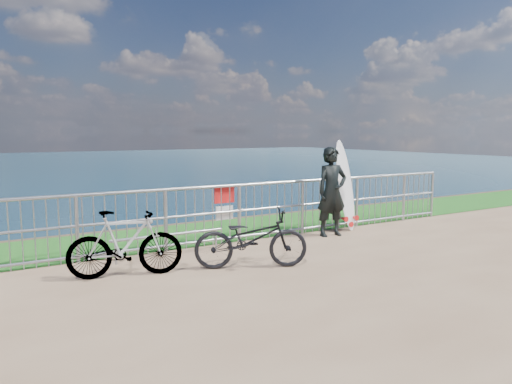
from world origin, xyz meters
TOP-DOWN VIEW (x-y plane):
  - grass_strip at (0.00, 2.70)m, footprint 120.00×120.00m
  - railing at (0.01, 1.60)m, footprint 10.06×0.10m
  - surfer at (1.37, 1.11)m, footprint 0.71×0.51m
  - surfboard at (2.03, 1.44)m, footprint 0.61×0.57m
  - bicycle_near at (-1.25, -0.11)m, footprint 1.85×1.28m
  - bicycle_far at (-3.07, 0.42)m, footprint 1.71×0.86m
  - bike_rack at (-2.11, 1.18)m, footprint 1.99×0.05m

SIDE VIEW (x-z plane):
  - grass_strip at x=0.00m, z-range 0.01..0.01m
  - bike_rack at x=-2.11m, z-range 0.14..0.55m
  - bicycle_near at x=-1.25m, z-range 0.00..0.92m
  - bicycle_far at x=-3.07m, z-range 0.00..0.99m
  - railing at x=0.01m, z-range 0.01..1.14m
  - surfboard at x=2.03m, z-range -0.08..1.87m
  - surfer at x=1.37m, z-range 0.00..1.81m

